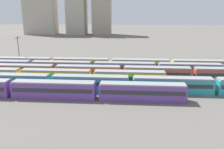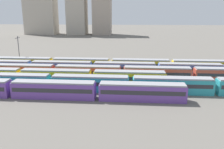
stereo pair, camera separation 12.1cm
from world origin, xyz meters
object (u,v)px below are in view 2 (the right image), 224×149
(train_track_5, at_px, (171,65))
(train_track_0, at_px, (54,89))
(train_track_1, at_px, (215,86))
(catenary_pole_1, at_px, (19,50))
(train_track_4, at_px, (157,69))
(train_track_3, at_px, (122,73))
(train_track_2, at_px, (56,76))

(train_track_5, bearing_deg, train_track_0, -138.04)
(train_track_0, relative_size, train_track_5, 0.50)
(train_track_1, height_order, catenary_pole_1, catenary_pole_1)
(train_track_0, height_order, train_track_4, same)
(train_track_3, relative_size, train_track_5, 0.66)
(train_track_4, distance_m, train_track_5, 7.11)
(train_track_1, bearing_deg, train_track_0, -171.65)
(train_track_2, relative_size, train_track_3, 0.75)
(train_track_2, bearing_deg, train_track_1, -7.76)
(train_track_0, xyz_separation_m, train_track_3, (14.13, 15.60, 0.00))
(train_track_1, bearing_deg, train_track_2, 172.24)
(train_track_0, relative_size, catenary_pole_1, 5.42)
(train_track_2, height_order, train_track_5, same)
(catenary_pole_1, bearing_deg, train_track_5, -3.72)
(train_track_1, xyz_separation_m, train_track_5, (-6.50, 20.80, 0.00))
(train_track_0, xyz_separation_m, catenary_pole_1, (-21.39, 29.27, 3.80))
(train_track_5, xyz_separation_m, catenary_pole_1, (-50.30, 3.27, 3.80))
(train_track_4, relative_size, catenary_pole_1, 10.92)
(train_track_3, distance_m, train_track_4, 11.21)
(train_track_5, bearing_deg, train_track_4, -133.04)
(train_track_1, bearing_deg, train_track_3, 153.96)
(train_track_5, height_order, catenary_pole_1, catenary_pole_1)
(train_track_1, bearing_deg, catenary_pole_1, 157.03)
(train_track_1, relative_size, train_track_4, 1.00)
(train_track_0, bearing_deg, train_track_3, 47.83)
(train_track_0, distance_m, train_track_3, 21.05)
(train_track_4, bearing_deg, train_track_0, -139.16)
(train_track_1, height_order, train_track_4, same)
(train_track_0, xyz_separation_m, train_track_1, (35.41, 5.20, 0.00))
(train_track_0, relative_size, train_track_1, 0.50)
(train_track_0, xyz_separation_m, train_track_4, (24.06, 20.80, 0.00))
(catenary_pole_1, bearing_deg, train_track_1, -22.97)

